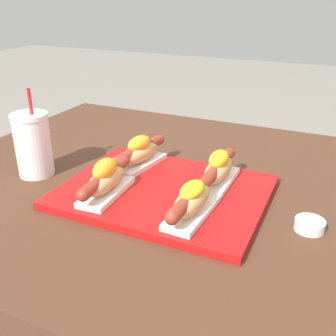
% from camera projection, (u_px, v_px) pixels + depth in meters
% --- Properties ---
extents(patio_table, '(1.32, 0.96, 0.69)m').
position_uv_depth(patio_table, '(193.00, 300.00, 1.05)').
color(patio_table, '#4C2D1E').
rests_on(patio_table, ground_plane).
extents(serving_tray, '(0.43, 0.34, 0.02)m').
position_uv_depth(serving_tray, '(164.00, 192.00, 0.86)').
color(serving_tray, '#B71414').
rests_on(serving_tray, patio_table).
extents(hot_dog_0, '(0.07, 0.20, 0.08)m').
position_uv_depth(hot_dog_0, '(106.00, 179.00, 0.81)').
color(hot_dog_0, white).
rests_on(hot_dog_0, serving_tray).
extents(hot_dog_1, '(0.07, 0.20, 0.07)m').
position_uv_depth(hot_dog_1, '(192.00, 200.00, 0.74)').
color(hot_dog_1, white).
rests_on(hot_dog_1, serving_tray).
extents(hot_dog_2, '(0.08, 0.19, 0.08)m').
position_uv_depth(hot_dog_2, '(140.00, 152.00, 0.95)').
color(hot_dog_2, white).
rests_on(hot_dog_2, serving_tray).
extents(hot_dog_3, '(0.06, 0.20, 0.08)m').
position_uv_depth(hot_dog_3, '(218.00, 169.00, 0.86)').
color(hot_dog_3, white).
rests_on(hot_dog_3, serving_tray).
extents(sauce_bowl, '(0.06, 0.06, 0.02)m').
position_uv_depth(sauce_bowl, '(310.00, 224.00, 0.73)').
color(sauce_bowl, silver).
rests_on(sauce_bowl, patio_table).
extents(drink_cup, '(0.09, 0.09, 0.21)m').
position_uv_depth(drink_cup, '(33.00, 144.00, 0.93)').
color(drink_cup, white).
rests_on(drink_cup, patio_table).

